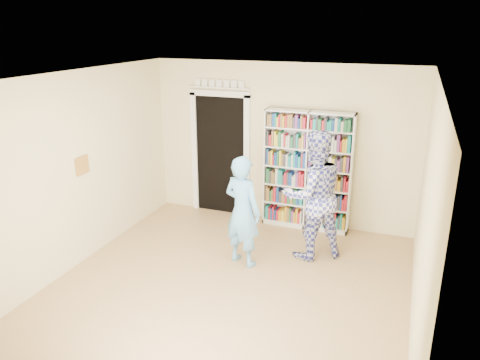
% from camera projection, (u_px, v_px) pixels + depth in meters
% --- Properties ---
extents(floor, '(5.00, 5.00, 0.00)m').
position_uv_depth(floor, '(226.00, 291.00, 6.04)').
color(floor, '#AD8053').
rests_on(floor, ground).
extents(ceiling, '(5.00, 5.00, 0.00)m').
position_uv_depth(ceiling, '(224.00, 78.00, 5.18)').
color(ceiling, white).
rests_on(ceiling, wall_back).
extents(wall_back, '(4.50, 0.00, 4.50)m').
position_uv_depth(wall_back, '(281.00, 145.00, 7.83)').
color(wall_back, beige).
rests_on(wall_back, floor).
extents(wall_left, '(0.00, 5.00, 5.00)m').
position_uv_depth(wall_left, '(72.00, 173.00, 6.35)').
color(wall_left, beige).
rests_on(wall_left, floor).
extents(wall_right, '(0.00, 5.00, 5.00)m').
position_uv_depth(wall_right, '(425.00, 219.00, 4.86)').
color(wall_right, beige).
rests_on(wall_right, floor).
extents(bookshelf, '(1.44, 0.27, 1.97)m').
position_uv_depth(bookshelf, '(307.00, 170.00, 7.64)').
color(bookshelf, white).
rests_on(bookshelf, floor).
extents(doorway, '(1.10, 0.08, 2.43)m').
position_uv_depth(doorway, '(220.00, 149.00, 8.23)').
color(doorway, black).
rests_on(doorway, floor).
extents(wall_art, '(0.03, 0.25, 0.25)m').
position_uv_depth(wall_art, '(82.00, 165.00, 6.51)').
color(wall_art, brown).
rests_on(wall_art, wall_left).
extents(man_blue, '(0.67, 0.55, 1.60)m').
position_uv_depth(man_blue, '(243.00, 211.00, 6.50)').
color(man_blue, '#61A3D9').
rests_on(man_blue, floor).
extents(man_plaid, '(1.17, 1.12, 1.90)m').
position_uv_depth(man_plaid, '(313.00, 195.00, 6.67)').
color(man_plaid, navy).
rests_on(man_plaid, floor).
extents(paper_sheet, '(0.22, 0.03, 0.31)m').
position_uv_depth(paper_sheet, '(318.00, 193.00, 6.45)').
color(paper_sheet, white).
rests_on(paper_sheet, man_plaid).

